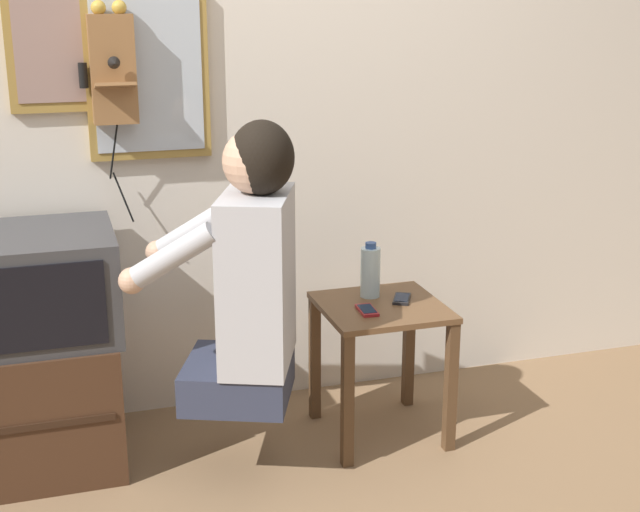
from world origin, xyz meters
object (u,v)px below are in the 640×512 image
object	(u,v)px
water_bottle	(370,271)
person	(249,272)
television	(29,285)
cell_phone_spare	(402,299)
wall_phone_antique	(112,67)
framed_picture	(65,38)
wall_mirror	(148,76)
cell_phone_held	(367,310)

from	to	relation	value
water_bottle	person	bearing A→B (deg)	-154.72
television	cell_phone_spare	size ratio (longest dim) A/B	4.36
wall_phone_antique	person	bearing A→B (deg)	-56.69
framed_picture	cell_phone_spare	bearing A→B (deg)	-20.32
television	wall_mirror	bearing A→B (deg)	30.38
cell_phone_held	cell_phone_spare	distance (m)	0.19
television	framed_picture	xyz separation A→B (m)	(0.20, 0.29, 0.82)
framed_picture	wall_mirror	xyz separation A→B (m)	(0.29, -0.00, -0.14)
television	wall_mirror	world-z (taller)	wall_mirror
person	cell_phone_held	distance (m)	0.52
cell_phone_held	water_bottle	size ratio (longest dim) A/B	0.59
framed_picture	television	bearing A→B (deg)	-124.66
person	cell_phone_held	world-z (taller)	person
wall_phone_antique	cell_phone_spare	distance (m)	1.37
framed_picture	water_bottle	size ratio (longest dim) A/B	2.45
wall_phone_antique	framed_picture	xyz separation A→B (m)	(-0.15, 0.04, 0.10)
person	television	size ratio (longest dim) A/B	1.63
wall_mirror	person	bearing A→B (deg)	-68.53
television	person	bearing A→B (deg)	-23.55
framed_picture	water_bottle	world-z (taller)	framed_picture
cell_phone_held	cell_phone_spare	xyz separation A→B (m)	(0.17, 0.08, 0.00)
wall_mirror	television	bearing A→B (deg)	-149.62
person	wall_phone_antique	distance (m)	0.92
cell_phone_spare	water_bottle	xyz separation A→B (m)	(-0.10, 0.08, 0.09)
cell_phone_held	water_bottle	xyz separation A→B (m)	(0.07, 0.16, 0.09)
television	wall_phone_antique	distance (m)	0.84
framed_picture	water_bottle	distance (m)	1.41
framed_picture	wall_mirror	bearing A→B (deg)	-0.63
person	wall_mirror	xyz separation A→B (m)	(-0.23, 0.60, 0.60)
television	wall_phone_antique	world-z (taller)	wall_phone_antique
wall_mirror	cell_phone_spare	distance (m)	1.27
person	water_bottle	bearing A→B (deg)	-42.79
television	cell_phone_spare	world-z (taller)	television
water_bottle	wall_phone_antique	bearing A→B (deg)	161.31
television	wall_phone_antique	bearing A→B (deg)	34.48
cell_phone_held	wall_phone_antique	bearing A→B (deg)	154.42
cell_phone_spare	cell_phone_held	bearing A→B (deg)	-127.12
person	television	distance (m)	0.79
framed_picture	cell_phone_held	size ratio (longest dim) A/B	4.14
cell_phone_spare	water_bottle	distance (m)	0.16
framed_picture	cell_phone_held	distance (m)	1.47
person	framed_picture	bearing A→B (deg)	62.87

